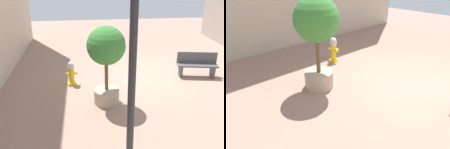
% 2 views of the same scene
% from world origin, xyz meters
% --- Properties ---
extents(ground_plane, '(23.40, 23.40, 0.00)m').
position_xyz_m(ground_plane, '(0.00, 0.00, 0.00)').
color(ground_plane, '#9E7A6B').
extents(fire_hydrant, '(0.42, 0.40, 0.88)m').
position_xyz_m(fire_hydrant, '(2.79, 0.43, 0.44)').
color(fire_hydrant, gold).
rests_on(fire_hydrant, ground_plane).
extents(bench_near, '(1.59, 0.71, 0.95)m').
position_xyz_m(bench_near, '(-2.09, 0.24, 0.49)').
color(bench_near, '#4C4C51').
rests_on(bench_near, ground_plane).
extents(planter_tree, '(1.16, 1.16, 2.48)m').
position_xyz_m(planter_tree, '(1.64, 1.95, 1.63)').
color(planter_tree, tan).
rests_on(planter_tree, ground_plane).
extents(street_lamp, '(0.36, 0.36, 3.96)m').
position_xyz_m(street_lamp, '(1.48, 5.02, 2.45)').
color(street_lamp, '#2D2D33').
rests_on(street_lamp, ground_plane).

